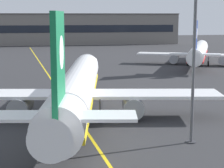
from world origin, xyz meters
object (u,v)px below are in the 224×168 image
(airliner_foreground, at_px, (77,89))
(safety_cone_by_nose_gear, at_px, (70,91))
(airliner_background, at_px, (199,52))
(apron_lamp_post, at_px, (194,60))

(airliner_foreground, height_order, safety_cone_by_nose_gear, airliner_foreground)
(airliner_background, xyz_separation_m, apron_lamp_post, (-23.46, -55.42, 4.51))
(airliner_foreground, relative_size, airliner_background, 1.19)
(airliner_foreground, bearing_deg, safety_cone_by_nose_gear, 88.25)
(safety_cone_by_nose_gear, bearing_deg, airliner_foreground, -91.75)
(airliner_background, height_order, safety_cone_by_nose_gear, airliner_background)
(airliner_background, bearing_deg, airliner_foreground, -126.08)
(airliner_foreground, xyz_separation_m, apron_lamp_post, (9.28, -10.49, 4.15))
(airliner_background, xyz_separation_m, safety_cone_by_nose_gear, (-32.27, -29.38, -2.75))
(airliner_foreground, bearing_deg, apron_lamp_post, -48.50)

